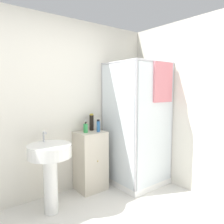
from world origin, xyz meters
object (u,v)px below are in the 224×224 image
(shampoo_bottle_blue, at_px, (98,126))
(lotion_bottle_white, at_px, (86,126))
(sink, at_px, (50,162))
(shampoo_bottle_tall_black, at_px, (92,122))
(soap_dispenser, at_px, (86,128))

(shampoo_bottle_blue, distance_m, lotion_bottle_white, 0.20)
(sink, bearing_deg, shampoo_bottle_tall_black, 21.77)
(sink, distance_m, soap_dispenser, 0.74)
(soap_dispenser, height_order, lotion_bottle_white, lotion_bottle_white)
(sink, height_order, shampoo_bottle_tall_black, shampoo_bottle_tall_black)
(soap_dispenser, relative_size, shampoo_bottle_tall_black, 0.63)
(soap_dispenser, bearing_deg, lotion_bottle_white, 58.42)
(shampoo_bottle_blue, height_order, lotion_bottle_white, shampoo_bottle_blue)
(soap_dispenser, height_order, shampoo_bottle_tall_black, shampoo_bottle_tall_black)
(soap_dispenser, distance_m, shampoo_bottle_blue, 0.19)
(soap_dispenser, xyz_separation_m, shampoo_bottle_tall_black, (0.16, 0.09, 0.06))
(shampoo_bottle_tall_black, distance_m, shampoo_bottle_blue, 0.16)
(sink, xyz_separation_m, soap_dispenser, (0.63, 0.22, 0.31))
(shampoo_bottle_tall_black, xyz_separation_m, shampoo_bottle_blue, (0.02, -0.16, -0.04))
(shampoo_bottle_tall_black, height_order, shampoo_bottle_blue, shampoo_bottle_tall_black)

